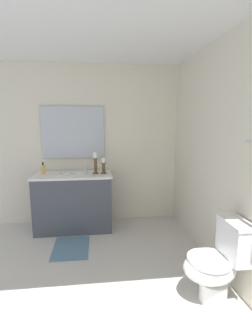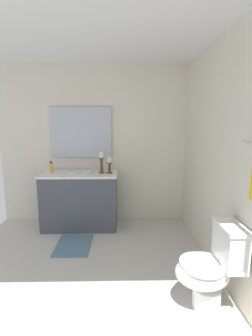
{
  "view_description": "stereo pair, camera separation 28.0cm",
  "coord_description": "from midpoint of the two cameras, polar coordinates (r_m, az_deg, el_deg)",
  "views": [
    {
      "loc": [
        2.54,
        0.15,
        1.57
      ],
      "look_at": [
        -0.2,
        0.49,
        1.07
      ],
      "focal_mm": 26.47,
      "sensor_mm": 36.0,
      "label": 1
    },
    {
      "loc": [
        2.56,
        0.43,
        1.57
      ],
      "look_at": [
        -0.2,
        0.49,
        1.07
      ],
      "focal_mm": 26.47,
      "sensor_mm": 36.0,
      "label": 2
    }
  ],
  "objects": [
    {
      "name": "floor",
      "position": [
        3.02,
        -7.09,
        -21.4
      ],
      "size": [
        2.78,
        2.94,
        0.02
      ],
      "primitive_type": "cube",
      "color": "beige",
      "rests_on": "ground"
    },
    {
      "name": "wall_back",
      "position": [
        2.83,
        23.38,
        2.43
      ],
      "size": [
        2.78,
        0.04,
        2.45
      ],
      "primitive_type": "cube",
      "color": "silver",
      "rests_on": "ground"
    },
    {
      "name": "wall_left",
      "position": [
        3.97,
        -5.45,
        5.26
      ],
      "size": [
        0.04,
        2.94,
        2.45
      ],
      "primitive_type": "cube",
      "color": "silver",
      "rests_on": "ground"
    },
    {
      "name": "ceiling",
      "position": [
        2.72,
        -8.41,
        29.3
      ],
      "size": [
        2.78,
        2.94,
        0.02
      ],
      "primitive_type": "cube",
      "color": "white"
    },
    {
      "name": "vanity_cabinet",
      "position": [
        3.82,
        -8.42,
        -7.32
      ],
      "size": [
        0.58,
        1.14,
        0.84
      ],
      "color": "#474C56",
      "rests_on": "ground"
    },
    {
      "name": "sink_basin",
      "position": [
        3.73,
        -8.56,
        -1.74
      ],
      "size": [
        0.4,
        0.4,
        0.24
      ],
      "color": "white",
      "rests_on": "vanity_cabinet"
    },
    {
      "name": "mirror",
      "position": [
        3.93,
        -8.3,
        8.12
      ],
      "size": [
        0.02,
        0.95,
        0.78
      ],
      "primitive_type": "cube",
      "color": "silver"
    },
    {
      "name": "candle_holder_tall",
      "position": [
        3.65,
        -1.65,
        0.7
      ],
      "size": [
        0.09,
        0.09,
        0.24
      ],
      "color": "brown",
      "rests_on": "vanity_cabinet"
    },
    {
      "name": "candle_holder_short",
      "position": [
        3.66,
        -3.5,
        1.4
      ],
      "size": [
        0.09,
        0.09,
        0.31
      ],
      "color": "brown",
      "rests_on": "vanity_cabinet"
    },
    {
      "name": "soap_bottle",
      "position": [
        3.81,
        -14.86,
        0.0
      ],
      "size": [
        0.06,
        0.06,
        0.18
      ],
      "color": "#E5B259",
      "rests_on": "vanity_cabinet"
    },
    {
      "name": "toilet",
      "position": [
        2.41,
        22.26,
        -20.59
      ],
      "size": [
        0.39,
        0.54,
        0.75
      ],
      "color": "white",
      "rests_on": "ground"
    },
    {
      "name": "bath_mat",
      "position": [
        3.41,
        -9.59,
        -17.14
      ],
      "size": [
        0.6,
        0.44,
        0.02
      ],
      "primitive_type": "cube",
      "color": "slate",
      "rests_on": "ground"
    }
  ]
}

